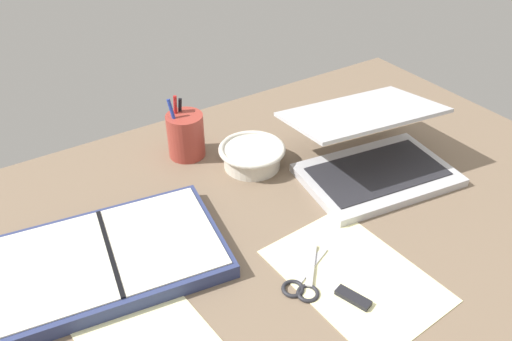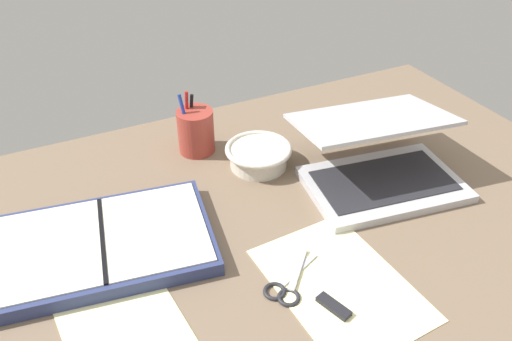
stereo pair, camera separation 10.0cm
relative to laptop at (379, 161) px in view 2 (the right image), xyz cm
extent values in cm
cube|color=#75604C|center=(-22.85, -4.23, -5.91)|extent=(140.00, 100.00, 2.00)
cube|color=#B7B7BC|center=(-0.43, -2.95, -4.01)|extent=(34.87, 25.45, 1.80)
cube|color=#232328|center=(-0.43, -2.95, -2.99)|extent=(30.20, 19.06, 0.24)
cube|color=#B7B7BC|center=(0.80, 5.53, 7.23)|extent=(34.83, 25.23, 4.72)
cube|color=silver|center=(0.73, 5.06, 7.14)|extent=(31.98, 22.72, 3.85)
cylinder|color=silver|center=(-20.77, 16.08, -2.70)|extent=(12.77, 12.77, 4.43)
torus|color=silver|center=(-20.77, 16.08, -0.49)|extent=(15.02, 15.02, 1.20)
cylinder|color=#9E382D|center=(-31.08, 28.10, 0.29)|extent=(8.44, 8.44, 10.41)
cylinder|color=black|center=(-31.36, 30.40, 2.32)|extent=(2.37, 0.99, 12.48)
cylinder|color=#233899|center=(-33.32, 27.49, 3.05)|extent=(1.85, 4.73, 13.60)
cylinder|color=#B21E1E|center=(-32.36, 30.03, 2.84)|extent=(1.87, 1.51, 13.55)
cube|color=navy|center=(-57.97, 3.93, -3.51)|extent=(42.21, 30.48, 2.81)
cube|color=silver|center=(-67.30, 5.33, -1.96)|extent=(21.30, 25.26, 0.30)
cube|color=silver|center=(-48.65, 2.52, -1.96)|extent=(21.30, 25.26, 0.30)
cube|color=black|center=(-57.97, 3.93, -1.81)|extent=(4.19, 22.69, 0.30)
cube|color=#B7B7BC|center=(-28.76, -15.97, -4.31)|extent=(7.75, 8.20, 0.30)
cube|color=#B7B7BC|center=(-28.76, -15.97, -4.61)|extent=(9.75, 5.05, 0.30)
torus|color=#232328|center=(-33.07, -20.60, -4.61)|extent=(3.90, 3.90, 0.70)
torus|color=#232328|center=(-34.58, -18.45, -4.61)|extent=(3.90, 3.90, 0.70)
cube|color=#F4EFB2|center=(-23.67, -21.64, -4.83)|extent=(22.28, 30.32, 0.16)
cube|color=#F4EFB2|center=(-59.00, -14.36, -4.83)|extent=(20.28, 28.90, 0.16)
cube|color=black|center=(-27.54, -25.54, -4.41)|extent=(3.80, 6.32, 1.00)
cube|color=silver|center=(-28.68, -22.12, -4.41)|extent=(1.52, 1.52, 0.60)
camera|label=1|loc=(-70.31, -62.51, 60.23)|focal=35.00mm
camera|label=2|loc=(-61.62, -67.38, 60.23)|focal=35.00mm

